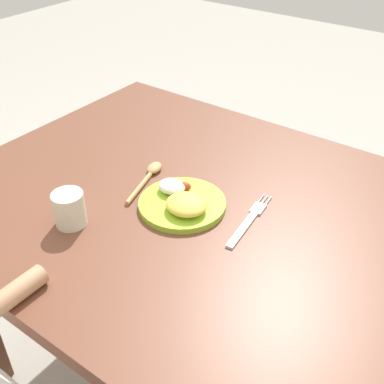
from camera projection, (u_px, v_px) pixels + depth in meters
name	position (u px, v px, depth m)	size (l,w,h in m)	color
ground_plane	(193.00, 374.00, 1.57)	(8.00, 8.00, 0.00)	#AAA69B
dining_table	(194.00, 231.00, 1.22)	(1.21, 0.96, 0.70)	brown
plate	(182.00, 202.00, 1.13)	(0.21, 0.21, 0.05)	#96C42D
fork	(249.00, 221.00, 1.10)	(0.05, 0.22, 0.01)	silver
spoon	(149.00, 175.00, 1.24)	(0.08, 0.19, 0.02)	tan
drinking_cup	(69.00, 209.00, 1.07)	(0.07, 0.07, 0.08)	silver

